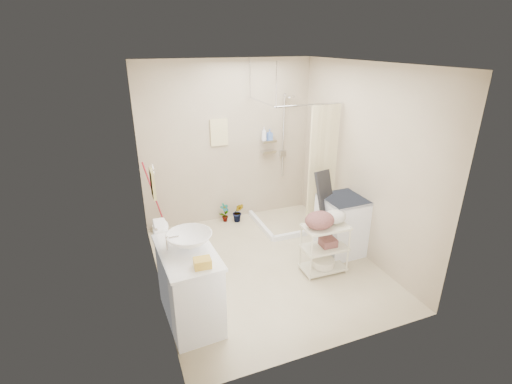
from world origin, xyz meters
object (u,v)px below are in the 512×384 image
washing_machine (342,225)px  laundry_rack (325,244)px  vanity (189,285)px  toilet (182,243)px

washing_machine → laundry_rack: washing_machine is taller
vanity → laundry_rack: size_ratio=1.22×
toilet → washing_machine: washing_machine is taller
vanity → toilet: bearing=80.4°
vanity → washing_machine: bearing=11.7°
vanity → washing_machine: vanity is taller
vanity → washing_machine: size_ratio=1.16×
washing_machine → vanity: bearing=-166.3°
toilet → washing_machine: 2.23m
toilet → laundry_rack: laundry_rack is taller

